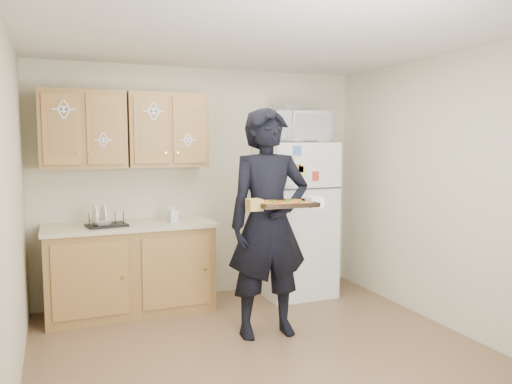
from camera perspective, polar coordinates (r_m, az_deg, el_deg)
floor at (r=4.19m, az=1.26°, el=-18.32°), size 3.60×3.60×0.00m
ceiling at (r=3.90m, az=1.35°, el=17.43°), size 3.60×3.60×0.00m
wall_back at (r=5.54m, az=-6.06°, el=1.00°), size 3.60×0.04×2.50m
wall_front at (r=2.33m, az=19.15°, el=-6.05°), size 3.60×0.04×2.50m
wall_left at (r=3.56m, az=-26.44°, el=-2.31°), size 0.04×3.60×2.50m
wall_right at (r=4.85m, az=21.25°, el=-0.06°), size 0.04×3.60×2.50m
refrigerator at (r=5.59m, az=4.47°, el=-3.08°), size 0.75×0.70×1.70m
base_cabinet at (r=5.20m, az=-14.12°, el=-8.65°), size 1.60×0.60×0.86m
countertop at (r=5.11m, az=-14.25°, el=-3.75°), size 1.64×0.64×0.04m
upper_cab_left at (r=5.14m, az=-19.18°, el=6.75°), size 0.80×0.33×0.75m
upper_cab_right at (r=5.24m, az=-10.12°, el=6.96°), size 0.80×0.33×0.75m
cereal_box at (r=6.18m, az=7.75°, el=-8.79°), size 0.20×0.07×0.32m
person at (r=4.36m, az=1.45°, el=-3.60°), size 0.76×0.52×2.00m
baking_tray at (r=4.07m, az=3.35°, el=-1.44°), size 0.49×0.37×0.04m
pizza_front_left at (r=3.96m, az=2.30°, el=-1.40°), size 0.16×0.16×0.02m
pizza_front_right at (r=4.04m, az=5.20°, el=-1.27°), size 0.16×0.16×0.02m
pizza_back_left at (r=4.10m, az=1.52°, el=-1.14°), size 0.16×0.16×0.02m
pizza_back_right at (r=4.18m, az=4.34°, el=-1.02°), size 0.16×0.16×0.02m
pizza_center at (r=4.07m, az=3.35°, el=-1.20°), size 0.16×0.16×0.02m
microwave at (r=5.49m, az=5.09°, el=7.41°), size 0.67×0.51×0.33m
foil_pan at (r=5.49m, az=4.11°, el=9.56°), size 0.39×0.30×0.07m
dish_rack at (r=5.00m, az=-16.71°, el=-2.96°), size 0.40×0.33×0.14m
bowl at (r=5.00m, az=-17.20°, el=-3.28°), size 0.28×0.28×0.06m
soap_bottle at (r=5.09m, az=-9.48°, el=-2.37°), size 0.10×0.10×0.19m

